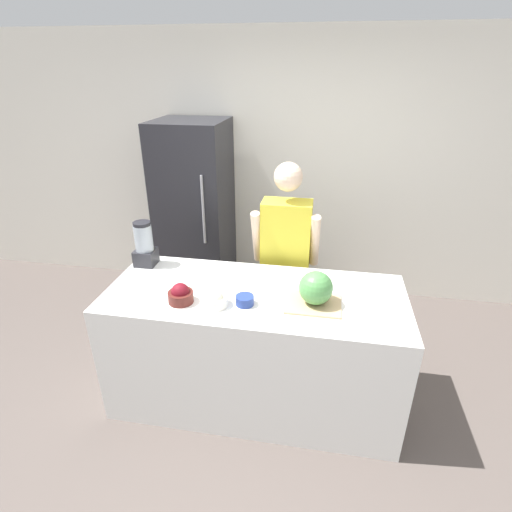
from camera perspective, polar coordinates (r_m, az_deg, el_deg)
ground_plane at (r=2.95m, az=-1.71°, el=-24.70°), size 14.00×14.00×0.00m
wall_back at (r=4.14m, az=4.22°, el=12.06°), size 8.00×0.06×2.60m
counter_island at (r=2.93m, az=-0.15°, el=-12.81°), size 2.00×0.83×0.90m
refrigerator at (r=4.06m, az=-8.64°, el=5.82°), size 0.66×0.70×1.82m
person at (r=3.21m, az=4.19°, el=-0.74°), size 0.52×0.26×1.64m
cutting_board at (r=2.57m, az=8.18°, el=-6.74°), size 0.35×0.28×0.01m
watermelon at (r=2.51m, az=8.54°, el=-4.53°), size 0.21×0.21×0.21m
bowl_cherries at (r=2.59m, az=-10.73°, el=-5.44°), size 0.16×0.16×0.13m
bowl_cream at (r=2.53m, az=-5.75°, el=-6.25°), size 0.16×0.16×0.10m
bowl_small_blue at (r=2.53m, az=-1.62°, el=-6.33°), size 0.12×0.12×0.06m
blender at (r=3.08m, az=-15.66°, el=1.53°), size 0.15×0.15×0.34m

